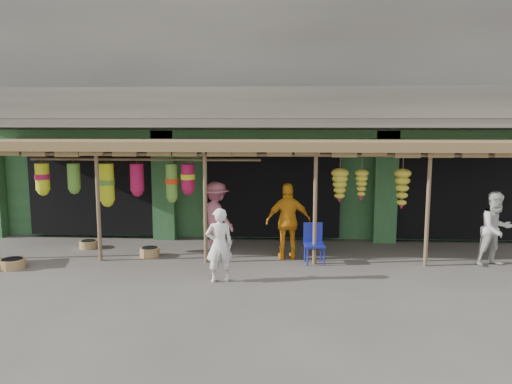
# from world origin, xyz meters

# --- Properties ---
(ground) EXTENTS (80.00, 80.00, 0.00)m
(ground) POSITION_xyz_m (0.00, 0.00, 0.00)
(ground) COLOR #514C47
(ground) RESTS_ON ground
(building) EXTENTS (16.40, 6.80, 7.00)m
(building) POSITION_xyz_m (-0.00, 4.87, 3.37)
(building) COLOR gray
(building) RESTS_ON ground
(awning) EXTENTS (14.00, 2.70, 2.79)m
(awning) POSITION_xyz_m (-0.14, 0.80, 2.58)
(awning) COLOR brown
(awning) RESTS_ON ground
(blue_chair) EXTENTS (0.49, 0.50, 0.92)m
(blue_chair) POSITION_xyz_m (0.99, -0.08, 0.51)
(blue_chair) COLOR #1822A0
(blue_chair) RESTS_ON ground
(basket_left) EXTENTS (0.59, 0.59, 0.19)m
(basket_left) POSITION_xyz_m (-4.74, 0.93, 0.10)
(basket_left) COLOR #946843
(basket_left) RESTS_ON ground
(basket_mid) EXTENTS (0.59, 0.59, 0.21)m
(basket_mid) POSITION_xyz_m (-5.72, -0.94, 0.10)
(basket_mid) COLOR olive
(basket_mid) RESTS_ON ground
(basket_right) EXTENTS (0.55, 0.55, 0.21)m
(basket_right) POSITION_xyz_m (-2.94, 0.22, 0.11)
(basket_right) COLOR olive
(basket_right) RESTS_ON ground
(person_front) EXTENTS (0.63, 0.50, 1.52)m
(person_front) POSITION_xyz_m (-1.00, -1.57, 0.76)
(person_front) COLOR white
(person_front) RESTS_ON ground
(person_right) EXTENTS (0.98, 0.86, 1.69)m
(person_right) POSITION_xyz_m (5.06, -0.08, 0.84)
(person_right) COLOR silver
(person_right) RESTS_ON ground
(person_vendor) EXTENTS (1.11, 0.58, 1.81)m
(person_vendor) POSITION_xyz_m (0.40, 0.20, 0.91)
(person_vendor) COLOR orange
(person_vendor) RESTS_ON ground
(person_shopper) EXTENTS (1.27, 1.23, 1.74)m
(person_shopper) POSITION_xyz_m (-1.41, 0.95, 0.87)
(person_shopper) COLOR #CB6B82
(person_shopper) RESTS_ON ground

